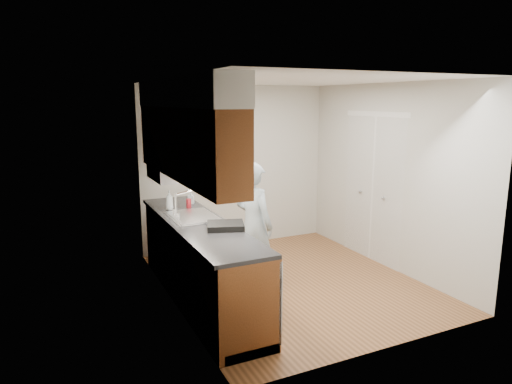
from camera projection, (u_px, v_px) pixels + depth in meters
The scene contains 14 objects.
floor at pixel (291, 282), 5.79m from camera, with size 3.50×3.50×0.00m, color brown.
ceiling at pixel (294, 80), 5.30m from camera, with size 3.50×3.50×0.00m, color white.
wall_left at pixel (171, 197), 4.92m from camera, with size 0.02×3.50×2.50m, color beige.
wall_right at pixel (389, 177), 6.17m from camera, with size 0.02×3.50×2.50m, color beige.
wall_back at pixel (236, 167), 7.10m from camera, with size 3.00×0.02×2.50m, color beige.
counter at pixel (200, 260), 5.19m from camera, with size 0.64×2.80×1.30m.
upper_cabinets at pixel (183, 131), 4.89m from camera, with size 0.47×2.80×1.21m.
closet_door at pixel (372, 189), 6.48m from camera, with size 0.02×1.22×2.05m, color white.
floor_mat at pixel (254, 285), 5.69m from camera, with size 0.52×0.88×0.02m, color #5E5E61.
person at pixel (254, 217), 5.52m from camera, with size 0.61×0.41×1.74m, color #93A7B3.
soap_bottle_a at pixel (169, 200), 5.63m from camera, with size 0.09×0.09×0.24m, color silver.
soap_bottle_b at pixel (191, 197), 5.96m from camera, with size 0.08×0.08×0.17m, color silver.
soda_can at pixel (189, 203), 5.74m from camera, with size 0.06×0.06×0.11m, color red.
dish_rack at pixel (226, 226), 4.81m from camera, with size 0.38×0.32×0.06m, color black.
Camera 1 is at (-2.73, -4.74, 2.27)m, focal length 32.00 mm.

